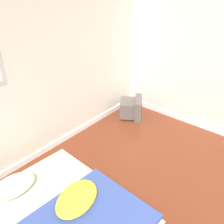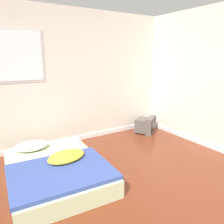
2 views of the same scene
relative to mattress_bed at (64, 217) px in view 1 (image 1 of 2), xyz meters
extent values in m
cube|color=white|center=(0.19, 1.22, -0.10)|extent=(7.77, 0.02, 0.09)
cube|color=beige|center=(0.00, 0.01, -0.03)|extent=(1.36, 1.79, 0.24)
ellipsoid|color=white|center=(-0.18, 0.66, 0.16)|extent=(0.54, 0.37, 0.14)
ellipsoid|color=yellow|center=(0.16, -0.04, 0.18)|extent=(0.64, 0.50, 0.11)
cube|color=#56514C|center=(2.35, 0.91, 0.02)|extent=(0.48, 0.45, 0.30)
cube|color=#56514C|center=(2.46, 0.75, 0.04)|extent=(0.46, 0.36, 0.37)
cube|color=black|center=(2.50, 0.70, 0.05)|extent=(0.33, 0.22, 0.27)
camera|label=1|loc=(-1.03, -1.52, 2.29)|focal=40.00mm
camera|label=2|loc=(-0.80, -2.82, 1.56)|focal=35.00mm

